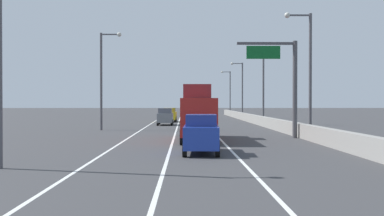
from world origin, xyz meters
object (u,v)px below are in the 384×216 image
car_gray_2 (165,117)px  car_black_0 (191,120)px  lamp_post_right_third (261,80)px  lamp_post_left_mid (104,74)px  lamp_post_right_second (307,66)px  box_truck (197,114)px  lamp_post_left_near (6,34)px  car_blue_3 (201,134)px  car_red_4 (189,113)px  lamp_post_right_fifth (229,89)px  overhead_sign_gantry (285,77)px  car_yellow_5 (170,115)px  car_green_1 (188,111)px  lamp_post_right_fourth (241,86)px

car_gray_2 → car_black_0: bearing=-73.3°
lamp_post_right_third → lamp_post_left_mid: 21.40m
lamp_post_right_second → box_truck: size_ratio=1.03×
lamp_post_right_third → car_black_0: (-8.99, -11.86, -4.65)m
lamp_post_left_near → car_blue_3: lamp_post_left_near is taller
car_blue_3 → lamp_post_right_third: bearing=75.5°
lamp_post_right_second → car_red_4: bearing=102.0°
lamp_post_right_third → lamp_post_right_fifth: (0.18, 45.32, 0.00)m
lamp_post_right_third → lamp_post_right_fifth: size_ratio=1.00×
car_black_0 → box_truck: box_truck is taller
overhead_sign_gantry → lamp_post_right_second: (1.68, 0.06, 0.87)m
lamp_post_right_third → car_yellow_5: (-11.73, 7.27, -4.61)m
lamp_post_right_third → car_red_4: 20.83m
car_blue_3 → car_green_1: bearing=90.3°
box_truck → car_green_1: bearing=90.4°
car_gray_2 → car_yellow_5: bearing=88.6°
car_red_4 → box_truck: size_ratio=0.45×
box_truck → car_red_4: bearing=90.3°
car_gray_2 → car_red_4: bearing=81.3°
car_red_4 → car_gray_2: bearing=-98.7°
lamp_post_left_mid → car_red_4: bearing=73.9°
lamp_post_right_fifth → car_yellow_5: bearing=-107.4°
lamp_post_left_near → car_blue_3: bearing=34.5°
lamp_post_right_fourth → lamp_post_right_fifth: size_ratio=1.00×
lamp_post_right_third → lamp_post_right_fifth: 45.32m
overhead_sign_gantry → lamp_post_left_mid: lamp_post_left_mid is taller
lamp_post_left_mid → car_yellow_5: (5.90, 19.40, -4.61)m
lamp_post_right_second → car_black_0: (-8.85, 10.80, -4.65)m
overhead_sign_gantry → lamp_post_right_fifth: 68.08m
car_yellow_5 → box_truck: box_truck is taller
car_blue_3 → lamp_post_right_fourth: bearing=81.1°
lamp_post_left_near → car_black_0: size_ratio=2.24×
lamp_post_left_mid → lamp_post_left_near: bearing=-88.8°
lamp_post_left_mid → lamp_post_right_fifth: bearing=72.8°
lamp_post_right_fourth → lamp_post_left_near: 64.31m
lamp_post_left_mid → car_gray_2: size_ratio=2.32×
lamp_post_left_mid → car_black_0: size_ratio=2.24×
lamp_post_right_second → car_blue_3: 14.61m
lamp_post_right_fourth → car_gray_2: size_ratio=2.32×
lamp_post_right_second → lamp_post_right_fifth: 67.98m
overhead_sign_gantry → lamp_post_right_fifth: lamp_post_right_fifth is taller
lamp_post_right_fifth → car_gray_2: bearing=-104.4°
lamp_post_right_third → lamp_post_left_near: size_ratio=1.00×
lamp_post_right_fourth → car_red_4: (-8.98, -4.38, -4.64)m
lamp_post_left_mid → lamp_post_right_second: bearing=-31.1°
lamp_post_left_mid → car_blue_3: bearing=-67.4°
car_red_4 → car_black_0: bearing=-90.3°
overhead_sign_gantry → car_black_0: overhead_sign_gantry is taller
box_truck → lamp_post_left_near: bearing=-119.6°
lamp_post_right_second → box_truck: 9.49m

